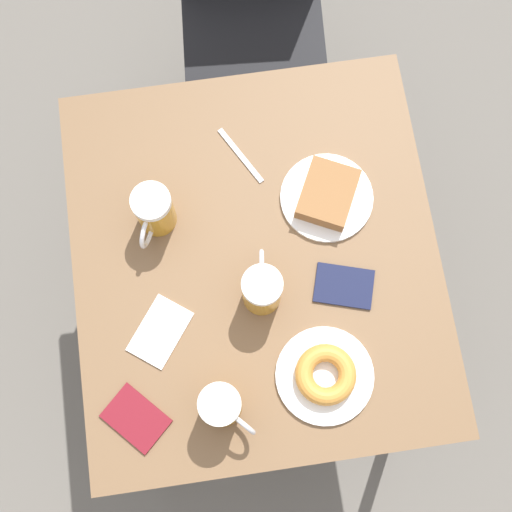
{
  "coord_description": "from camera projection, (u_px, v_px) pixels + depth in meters",
  "views": [
    {
      "loc": [
        -0.06,
        -0.38,
        2.27
      ],
      "look_at": [
        0.0,
        0.0,
        0.78
      ],
      "focal_mm": 50.0,
      "sensor_mm": 36.0,
      "label": 1
    }
  ],
  "objects": [
    {
      "name": "plate_with_donut",
      "position": [
        325.0,
        375.0,
        1.48
      ],
      "size": [
        0.21,
        0.21,
        0.05
      ],
      "color": "white",
      "rests_on": "table"
    },
    {
      "name": "fork",
      "position": [
        240.0,
        156.0,
        1.62
      ],
      "size": [
        0.09,
        0.15,
        0.0
      ],
      "rotation": [
        0.0,
        0.0,
        0.5
      ],
      "color": "silver",
      "rests_on": "table"
    },
    {
      "name": "plate_with_cake",
      "position": [
        327.0,
        195.0,
        1.58
      ],
      "size": [
        0.21,
        0.21,
        0.05
      ],
      "color": "white",
      "rests_on": "table"
    },
    {
      "name": "beer_mug_center",
      "position": [
        222.0,
        407.0,
        1.42
      ],
      "size": [
        0.11,
        0.11,
        0.13
      ],
      "color": "#C68C23",
      "rests_on": "table"
    },
    {
      "name": "ground_plane",
      "position": [
        256.0,
        316.0,
        2.3
      ],
      "size": [
        8.0,
        8.0,
        0.0
      ],
      "primitive_type": "plane",
      "color": "#666059"
    },
    {
      "name": "chair",
      "position": [
        252.0,
        1.0,
        1.98
      ],
      "size": [
        0.43,
        0.43,
        0.87
      ],
      "rotation": [
        0.0,
        0.0,
        -0.07
      ],
      "color": "black",
      "rests_on": "ground_plane"
    },
    {
      "name": "passport_far_edge",
      "position": [
        136.0,
        418.0,
        1.47
      ],
      "size": [
        0.15,
        0.15,
        0.01
      ],
      "rotation": [
        0.0,
        0.0,
        0.76
      ],
      "color": "maroon",
      "rests_on": "table"
    },
    {
      "name": "table",
      "position": [
        256.0,
        266.0,
        1.63
      ],
      "size": [
        0.8,
        0.9,
        0.76
      ],
      "color": "brown",
      "rests_on": "ground_plane"
    },
    {
      "name": "beer_mug_left",
      "position": [
        154.0,
        211.0,
        1.52
      ],
      "size": [
        0.08,
        0.12,
        0.13
      ],
      "color": "#C68C23",
      "rests_on": "table"
    },
    {
      "name": "beer_mug_right",
      "position": [
        262.0,
        289.0,
        1.48
      ],
      "size": [
        0.08,
        0.13,
        0.13
      ],
      "color": "#C68C23",
      "rests_on": "table"
    },
    {
      "name": "napkin_folded",
      "position": [
        160.0,
        332.0,
        1.52
      ],
      "size": [
        0.15,
        0.16,
        0.0
      ],
      "rotation": [
        0.0,
        0.0,
        0.93
      ],
      "color": "white",
      "rests_on": "table"
    },
    {
      "name": "passport_near_edge",
      "position": [
        344.0,
        286.0,
        1.54
      ],
      "size": [
        0.15,
        0.12,
        0.01
      ],
      "rotation": [
        0.0,
        0.0,
        1.28
      ],
      "color": "#141938",
      "rests_on": "table"
    }
  ]
}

